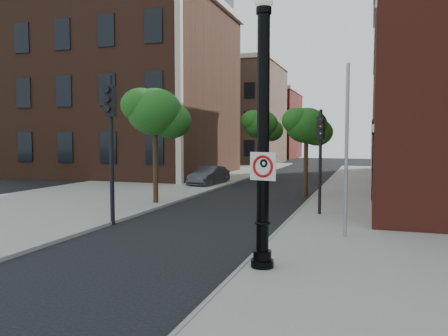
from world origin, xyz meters
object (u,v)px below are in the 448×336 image
(no_parking_sign, at_px, (263,166))
(traffic_signal_left, at_px, (111,125))
(lamppost, at_px, (263,145))
(traffic_signal_right, at_px, (321,145))
(parked_car, at_px, (209,176))

(no_parking_sign, height_order, traffic_signal_left, traffic_signal_left)
(lamppost, distance_m, traffic_signal_left, 7.57)
(lamppost, xyz_separation_m, traffic_signal_right, (0.48, 7.77, -0.11))
(no_parking_sign, distance_m, traffic_signal_left, 7.74)
(lamppost, relative_size, traffic_signal_right, 1.51)
(traffic_signal_left, bearing_deg, no_parking_sign, -38.74)
(traffic_signal_right, bearing_deg, lamppost, -80.13)
(parked_car, xyz_separation_m, traffic_signal_left, (1.23, -13.39, 2.99))
(lamppost, distance_m, traffic_signal_right, 7.78)
(lamppost, bearing_deg, traffic_signal_left, 150.18)
(no_parking_sign, relative_size, traffic_signal_right, 0.15)
(lamppost, xyz_separation_m, parked_car, (-7.78, 17.14, -2.35))
(no_parking_sign, xyz_separation_m, parked_car, (-7.82, 17.31, -1.88))
(no_parking_sign, bearing_deg, parked_car, 127.58)
(parked_car, relative_size, traffic_signal_left, 0.73)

